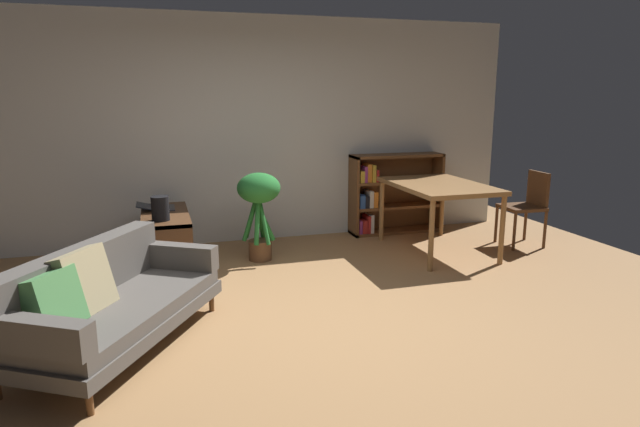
% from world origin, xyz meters
% --- Properties ---
extents(ground_plane, '(8.16, 8.16, 0.00)m').
position_xyz_m(ground_plane, '(0.00, 0.00, 0.00)').
color(ground_plane, '#A87A4C').
extents(back_wall_panel, '(6.80, 0.10, 2.70)m').
position_xyz_m(back_wall_panel, '(0.00, 2.70, 1.35)').
color(back_wall_panel, silver).
rests_on(back_wall_panel, ground_plane).
extents(fabric_couch, '(1.56, 1.88, 0.77)m').
position_xyz_m(fabric_couch, '(-1.50, -0.03, 0.37)').
color(fabric_couch, brown).
rests_on(fabric_couch, ground_plane).
extents(media_console, '(0.48, 1.16, 0.58)m').
position_xyz_m(media_console, '(-1.04, 1.83, 0.28)').
color(media_console, '#56351E').
rests_on(media_console, ground_plane).
extents(open_laptop, '(0.40, 0.31, 0.07)m').
position_xyz_m(open_laptop, '(-1.10, 2.05, 0.60)').
color(open_laptop, '#333338').
rests_on(open_laptop, media_console).
extents(desk_speaker, '(0.17, 0.17, 0.24)m').
position_xyz_m(desk_speaker, '(-1.08, 1.48, 0.70)').
color(desk_speaker, black).
rests_on(desk_speaker, media_console).
extents(potted_floor_plant, '(0.47, 0.47, 0.97)m').
position_xyz_m(potted_floor_plant, '(-0.05, 1.77, 0.67)').
color(potted_floor_plant, brown).
rests_on(potted_floor_plant, ground_plane).
extents(dining_table, '(0.94, 1.38, 0.80)m').
position_xyz_m(dining_table, '(1.96, 1.51, 0.72)').
color(dining_table, olive).
rests_on(dining_table, ground_plane).
extents(dining_chair_near, '(0.46, 0.44, 0.89)m').
position_xyz_m(dining_chair_near, '(3.13, 1.45, 0.51)').
color(dining_chair_near, '#56351E').
rests_on(dining_chair_near, ground_plane).
extents(bookshelf, '(1.22, 0.32, 1.03)m').
position_xyz_m(bookshelf, '(1.81, 2.52, 0.51)').
color(bookshelf, brown).
rests_on(bookshelf, ground_plane).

